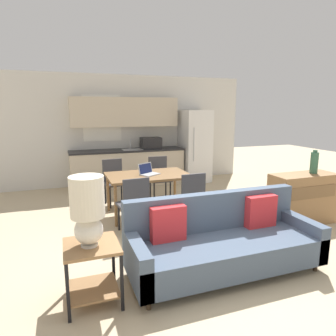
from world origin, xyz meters
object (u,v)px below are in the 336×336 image
credenza (302,198)px  side_table (92,263)px  couch (222,242)px  vase (314,162)px  table_lamp (88,208)px  dining_table (148,178)px  dining_chair_far_right (159,176)px  dining_chair_near_left (134,203)px  dining_chair_near_right (190,197)px  refrigerator (195,146)px  laptop (148,172)px  dining_chair_far_left (114,180)px

credenza → side_table: bearing=-164.4°
couch → vase: size_ratio=5.83×
table_lamp → dining_table: bearing=61.6°
dining_table → table_lamp: size_ratio=2.15×
dining_chair_far_right → dining_chair_near_left: bearing=-116.7°
vase → dining_chair_far_right: 2.92m
credenza → vase: (0.19, 0.01, 0.59)m
vase → dining_chair_near_right: (-2.01, 0.47, -0.51)m
dining_chair_near_left → refrigerator: bearing=-134.2°
side_table → vase: bearing=15.0°
refrigerator → credenza: size_ratio=1.67×
dining_chair_near_right → laptop: bearing=-60.1°
vase → credenza: bearing=-177.5°
refrigerator → dining_chair_near_left: (-2.32, -2.89, -0.42)m
credenza → dining_chair_far_right: (-1.81, 2.08, 0.08)m
credenza → laptop: laptop is taller
dining_table → credenza: (2.28, -1.27, -0.25)m
dining_table → dining_chair_near_right: bearing=-59.8°
side_table → dining_chair_near_right: bearing=41.0°
dining_table → dining_chair_far_right: bearing=59.9°
dining_chair_far_right → table_lamp: bearing=-115.7°
credenza → vase: vase is taller
dining_chair_far_right → dining_chair_far_left: bearing=-176.2°
dining_chair_far_right → dining_chair_near_right: 1.60m
dining_table → vase: bearing=-27.1°
couch → table_lamp: bearing=-175.0°
dining_table → side_table: size_ratio=2.41×
refrigerator → vase: 3.41m
laptop → dining_table: bearing=9.8°
dining_chair_far_left → laptop: (0.47, -0.80, 0.28)m
refrigerator → table_lamp: 5.34m
side_table → vase: 3.86m
dining_table → side_table: (-1.21, -2.25, -0.26)m
couch → side_table: bearing=-175.7°
credenza → dining_chair_near_left: dining_chair_near_left is taller
refrigerator → laptop: refrigerator is taller
dining_table → dining_chair_far_left: (-0.47, 0.79, -0.17)m
side_table → laptop: bearing=61.8°
dining_chair_near_right → dining_chair_far_right: bearing=-90.8°
dining_table → dining_chair_far_right: dining_chair_far_right is taller
couch → dining_chair_far_left: dining_chair_far_left is taller
side_table → credenza: size_ratio=0.54×
dining_chair_far_right → credenza: bearing=-45.7°
couch → side_table: couch is taller
dining_chair_far_right → dining_chair_far_left: size_ratio=1.00×
credenza → dining_chair_near_right: 1.88m
dining_chair_far_right → dining_chair_near_left: size_ratio=1.00×
dining_table → couch: size_ratio=0.65×
refrigerator → dining_chair_near_right: size_ratio=2.07×
side_table → dining_chair_near_right: dining_chair_near_right is taller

